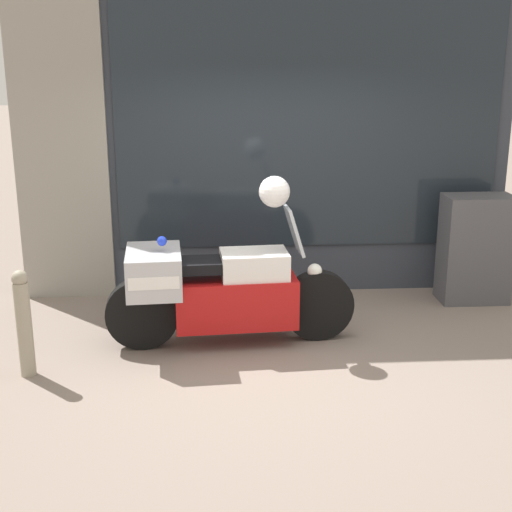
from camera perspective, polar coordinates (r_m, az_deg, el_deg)
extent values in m
plane|color=gray|center=(6.55, 2.07, -7.99)|extent=(60.00, 60.00, 0.00)
cube|color=#333842|center=(7.99, 0.77, 10.94)|extent=(5.41, 0.40, 3.89)
cube|color=gray|center=(8.15, -15.19, 10.49)|extent=(0.99, 0.55, 3.89)
cube|color=#1E262D|center=(7.83, 4.33, 11.15)|extent=(4.19, 0.02, 2.89)
cube|color=slate|center=(8.37, 3.60, -0.51)|extent=(3.97, 0.30, 0.55)
cube|color=silver|center=(8.29, 3.59, 5.84)|extent=(3.97, 0.02, 1.32)
cube|color=beige|center=(8.06, 3.80, 10.24)|extent=(3.97, 0.30, 0.02)
cube|color=#C68E19|center=(7.99, -5.13, 10.44)|extent=(0.18, 0.04, 0.06)
cube|color=#B7B2A8|center=(8.05, 3.80, 10.52)|extent=(0.18, 0.04, 0.06)
cube|color=navy|center=(8.30, 12.39, 10.36)|extent=(0.18, 0.04, 0.06)
cube|color=orange|center=(8.13, -4.85, 1.96)|extent=(0.19, 0.03, 0.27)
cube|color=#2866B7|center=(8.20, 3.70, 2.10)|extent=(0.19, 0.02, 0.27)
cube|color=red|center=(8.44, 11.95, 2.19)|extent=(0.19, 0.03, 0.27)
cylinder|color=black|center=(6.82, 4.99, -3.95)|extent=(0.68, 0.19, 0.68)
cylinder|color=black|center=(6.68, -9.08, -4.57)|extent=(0.68, 0.19, 0.68)
cube|color=#B71414|center=(6.68, -1.62, -3.63)|extent=(1.15, 0.54, 0.46)
cube|color=white|center=(6.59, -0.14, -0.79)|extent=(0.64, 0.46, 0.27)
cube|color=black|center=(6.54, -3.88, -0.71)|extent=(0.68, 0.39, 0.10)
cube|color=#B7B7BC|center=(6.54, -8.17, -1.20)|extent=(0.54, 0.74, 0.38)
cube|color=white|center=(6.54, -8.17, -1.20)|extent=(0.49, 0.75, 0.11)
cube|color=#B2BCC6|center=(6.56, 3.05, 2.06)|extent=(0.19, 0.34, 0.45)
sphere|color=white|center=(6.70, 4.72, -1.19)|extent=(0.14, 0.14, 0.14)
sphere|color=blue|center=(6.46, -7.54, 1.19)|extent=(0.09, 0.09, 0.09)
cube|color=#4C4C51|center=(8.11, 17.14, 0.55)|extent=(0.73, 0.42, 1.18)
sphere|color=white|center=(6.44, 1.49, 5.17)|extent=(0.28, 0.28, 0.28)
cylinder|color=gray|center=(6.33, -18.02, -5.62)|extent=(0.13, 0.13, 0.83)
sphere|color=gray|center=(6.18, -18.39, -1.70)|extent=(0.14, 0.14, 0.14)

